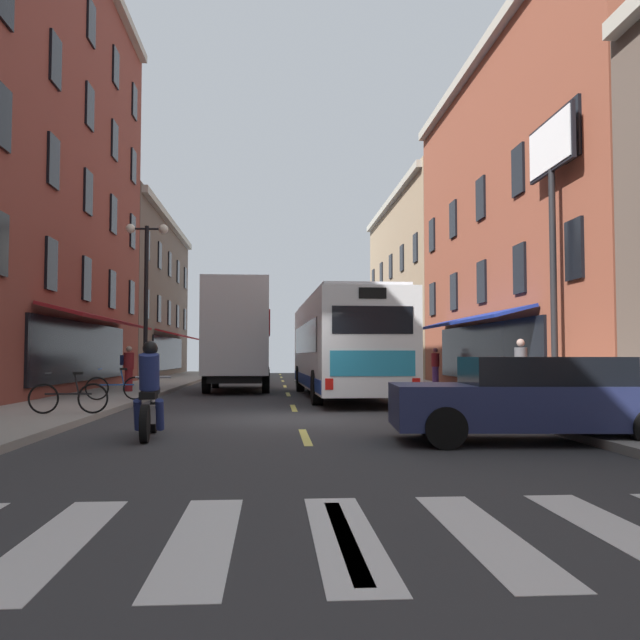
# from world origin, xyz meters

# --- Properties ---
(ground_plane) EXTENTS (34.80, 80.00, 0.10)m
(ground_plane) POSITION_xyz_m (0.00, 0.00, -0.05)
(ground_plane) COLOR #333335
(lane_centre_dashes) EXTENTS (0.14, 73.90, 0.01)m
(lane_centre_dashes) POSITION_xyz_m (0.00, -0.25, 0.00)
(lane_centre_dashes) COLOR #DBCC4C
(lane_centre_dashes) RESTS_ON ground
(crosswalk_near) EXTENTS (7.10, 2.80, 0.01)m
(crosswalk_near) POSITION_xyz_m (0.00, -10.00, 0.00)
(crosswalk_near) COLOR silver
(crosswalk_near) RESTS_ON ground
(sidewalk_left) EXTENTS (3.00, 80.00, 0.14)m
(sidewalk_left) POSITION_xyz_m (-5.90, 0.00, 0.07)
(sidewalk_left) COLOR gray
(sidewalk_left) RESTS_ON ground
(sidewalk_right) EXTENTS (3.00, 80.00, 0.14)m
(sidewalk_right) POSITION_xyz_m (5.90, 0.00, 0.07)
(sidewalk_right) COLOR gray
(sidewalk_right) RESTS_ON ground
(billboard_sign) EXTENTS (0.40, 2.89, 7.79)m
(billboard_sign) POSITION_xyz_m (7.05, 2.64, 6.09)
(billboard_sign) COLOR black
(billboard_sign) RESTS_ON sidewalk_right
(transit_bus) EXTENTS (2.86, 11.97, 3.33)m
(transit_bus) POSITION_xyz_m (1.78, 7.55, 1.75)
(transit_bus) COLOR white
(transit_bus) RESTS_ON ground
(box_truck) EXTENTS (2.53, 7.78, 4.22)m
(box_truck) POSITION_xyz_m (-1.92, 12.00, 2.14)
(box_truck) COLOR white
(box_truck) RESTS_ON ground
(sedan_near) EXTENTS (1.96, 4.32, 1.41)m
(sedan_near) POSITION_xyz_m (-1.95, 23.58, 0.71)
(sedan_near) COLOR silver
(sedan_near) RESTS_ON ground
(sedan_mid) EXTENTS (4.63, 2.32, 1.38)m
(sedan_mid) POSITION_xyz_m (3.69, -4.44, 0.71)
(sedan_mid) COLOR navy
(sedan_mid) RESTS_ON ground
(motorcycle_rider) EXTENTS (0.62, 2.07, 1.66)m
(motorcycle_rider) POSITION_xyz_m (-2.66, -3.45, 0.71)
(motorcycle_rider) COLOR black
(motorcycle_rider) RESTS_ON ground
(bicycle_near) EXTENTS (1.71, 0.48, 0.91)m
(bicycle_near) POSITION_xyz_m (-5.01, -0.06, 0.50)
(bicycle_near) COLOR black
(bicycle_near) RESTS_ON sidewalk_left
(bicycle_mid) EXTENTS (1.71, 0.48, 0.91)m
(bicycle_mid) POSITION_xyz_m (-5.03, 4.59, 0.50)
(bicycle_mid) COLOR black
(bicycle_mid) RESTS_ON sidewalk_left
(pedestrian_near) EXTENTS (0.51, 0.48, 1.60)m
(pedestrian_near) POSITION_xyz_m (-5.67, 9.33, 0.98)
(pedestrian_near) COLOR maroon
(pedestrian_near) RESTS_ON sidewalk_left
(pedestrian_mid) EXTENTS (0.36, 0.36, 1.60)m
(pedestrian_mid) POSITION_xyz_m (6.62, 14.49, 0.96)
(pedestrian_mid) COLOR #66387F
(pedestrian_mid) RESTS_ON sidewalk_right
(pedestrian_far) EXTENTS (0.36, 0.36, 1.75)m
(pedestrian_far) POSITION_xyz_m (6.58, 3.92, 1.04)
(pedestrian_far) COLOR #B29947
(pedestrian_far) RESTS_ON sidewalk_right
(street_lamp_twin) EXTENTS (1.42, 0.32, 5.71)m
(street_lamp_twin) POSITION_xyz_m (-4.82, 7.90, 3.29)
(street_lamp_twin) COLOR black
(street_lamp_twin) RESTS_ON sidewalk_left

